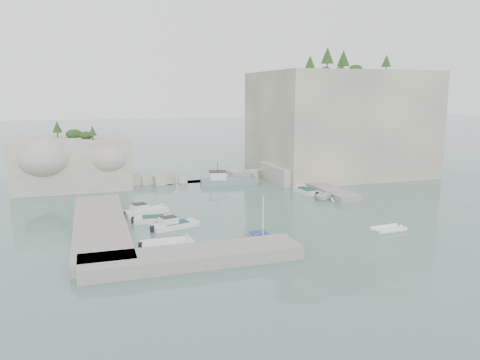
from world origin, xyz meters
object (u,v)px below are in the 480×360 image
object	(u,v)px
tender_east_c	(300,189)
rowboat	(263,243)
motorboat_b	(146,214)
tender_east_b	(307,193)
motorboat_c	(153,222)
motorboat_e	(167,247)
tender_east_d	(295,186)
tender_east_a	(324,200)
motorboat_d	(175,228)
inflatable_dinghy	(388,231)
work_boat	(229,184)

from	to	relation	value
tender_east_c	rowboat	bearing A→B (deg)	161.07
motorboat_b	tender_east_b	size ratio (longest dim) A/B	1.12
motorboat_b	motorboat_c	xyz separation A→B (m)	(0.39, -3.61, 0.00)
motorboat_e	tender_east_d	bearing A→B (deg)	43.90
motorboat_b	rowboat	bearing A→B (deg)	-74.06
motorboat_c	tender_east_a	distance (m)	22.76
tender_east_d	tender_east_b	bearing A→B (deg)	-166.64
motorboat_d	motorboat_e	xyz separation A→B (m)	(-1.76, -5.69, 0.00)
motorboat_c	tender_east_b	xyz separation A→B (m)	(22.10, 7.89, 0.00)
motorboat_c	tender_east_a	xyz separation A→B (m)	(22.48, 3.58, 0.00)
rowboat	inflatable_dinghy	xyz separation A→B (m)	(13.37, -0.29, 0.00)
tender_east_c	tender_east_d	xyz separation A→B (m)	(0.28, 2.16, 0.00)
rowboat	tender_east_a	size ratio (longest dim) A/B	1.39
motorboat_d	tender_east_d	xyz separation A→B (m)	(20.94, 16.24, 0.00)
motorboat_e	tender_east_b	xyz separation A→B (m)	(22.04, 16.66, 0.00)
motorboat_e	inflatable_dinghy	bearing A→B (deg)	-4.97
tender_east_d	motorboat_c	bearing A→B (deg)	140.54
tender_east_a	work_boat	distance (m)	16.31
tender_east_a	tender_east_d	xyz separation A→B (m)	(0.28, 9.58, 0.00)
motorboat_b	inflatable_dinghy	bearing A→B (deg)	-49.52
motorboat_c	tender_east_a	bearing A→B (deg)	15.04
motorboat_c	tender_east_d	xyz separation A→B (m)	(22.76, 13.16, 0.00)
tender_east_b	tender_east_c	size ratio (longest dim) A/B	1.09
tender_east_d	inflatable_dinghy	bearing A→B (deg)	-161.14
motorboat_b	inflatable_dinghy	size ratio (longest dim) A/B	1.52
inflatable_dinghy	motorboat_d	bearing A→B (deg)	154.72
inflatable_dinghy	work_boat	bearing A→B (deg)	101.95
motorboat_e	rowboat	size ratio (longest dim) A/B	1.06
motorboat_c	tender_east_a	world-z (taller)	tender_east_a
motorboat_d	inflatable_dinghy	size ratio (longest dim) A/B	1.47
motorboat_e	tender_east_c	bearing A→B (deg)	41.29
motorboat_b	rowboat	world-z (taller)	motorboat_b
motorboat_b	tender_east_a	distance (m)	22.87
motorboat_e	work_boat	size ratio (longest dim) A/B	0.54
rowboat	tender_east_a	world-z (taller)	tender_east_a
motorboat_e	tender_east_b	bearing A→B (deg)	36.97
motorboat_c	tender_east_c	distance (m)	25.03
motorboat_c	tender_east_d	size ratio (longest dim) A/B	1.05
motorboat_b	tender_east_a	world-z (taller)	tender_east_a
motorboat_e	rowboat	xyz separation A→B (m)	(8.64, -1.59, 0.00)
motorboat_c	work_boat	bearing A→B (deg)	57.69
tender_east_c	work_boat	xyz separation A→B (m)	(-8.82, 6.30, 0.00)
tender_east_d	work_boat	distance (m)	10.00
inflatable_dinghy	tender_east_b	world-z (taller)	tender_east_b
tender_east_b	tender_east_d	xyz separation A→B (m)	(0.66, 5.27, 0.00)
motorboat_e	motorboat_c	world-z (taller)	same
tender_east_a	motorboat_c	bearing A→B (deg)	76.12
motorboat_e	tender_east_d	world-z (taller)	tender_east_d
rowboat	tender_east_b	size ratio (longest dim) A/B	0.96
inflatable_dinghy	work_boat	world-z (taller)	work_boat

